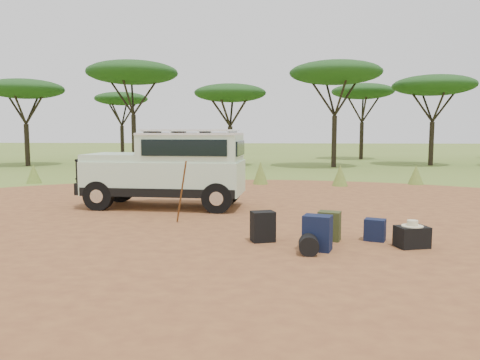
# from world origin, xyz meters

# --- Properties ---
(ground) EXTENTS (140.00, 140.00, 0.00)m
(ground) POSITION_xyz_m (0.00, 0.00, 0.00)
(ground) COLOR olive
(ground) RESTS_ON ground
(dirt_clearing) EXTENTS (23.00, 23.00, 0.01)m
(dirt_clearing) POSITION_xyz_m (0.00, 0.00, 0.00)
(dirt_clearing) COLOR #995F32
(dirt_clearing) RESTS_ON ground
(grass_fringe) EXTENTS (36.60, 1.60, 0.90)m
(grass_fringe) POSITION_xyz_m (0.12, 8.67, 0.40)
(grass_fringe) COLOR olive
(grass_fringe) RESTS_ON ground
(acacia_treeline) EXTENTS (46.70, 13.20, 6.26)m
(acacia_treeline) POSITION_xyz_m (0.75, 19.81, 4.87)
(acacia_treeline) COLOR black
(acacia_treeline) RESTS_ON ground
(safari_vehicle) EXTENTS (4.45, 2.03, 2.10)m
(safari_vehicle) POSITION_xyz_m (-2.31, 3.13, 1.02)
(safari_vehicle) COLOR silver
(safari_vehicle) RESTS_ON ground
(walking_staff) EXTENTS (0.36, 0.52, 1.43)m
(walking_staff) POSITION_xyz_m (-1.57, 0.87, 0.71)
(walking_staff) COLOR brown
(walking_staff) RESTS_ON ground
(backpack_black) EXTENTS (0.50, 0.43, 0.57)m
(backpack_black) POSITION_xyz_m (0.26, -0.69, 0.29)
(backpack_black) COLOR black
(backpack_black) RESTS_ON ground
(backpack_navy) EXTENTS (0.55, 0.47, 0.62)m
(backpack_navy) POSITION_xyz_m (1.21, -1.28, 0.31)
(backpack_navy) COLOR #121B39
(backpack_navy) RESTS_ON ground
(backpack_olive) EXTENTS (0.47, 0.39, 0.56)m
(backpack_olive) POSITION_xyz_m (1.51, -0.51, 0.28)
(backpack_olive) COLOR #353E1C
(backpack_olive) RESTS_ON ground
(duffel_navy) EXTENTS (0.45, 0.40, 0.42)m
(duffel_navy) POSITION_xyz_m (2.37, -0.49, 0.21)
(duffel_navy) COLOR #121B39
(duffel_navy) RESTS_ON ground
(hard_case) EXTENTS (0.62, 0.51, 0.38)m
(hard_case) POSITION_xyz_m (2.91, -0.96, 0.19)
(hard_case) COLOR black
(hard_case) RESTS_ON ground
(stuff_sack) EXTENTS (0.35, 0.35, 0.33)m
(stuff_sack) POSITION_xyz_m (1.04, -1.57, 0.17)
(stuff_sack) COLOR black
(stuff_sack) RESTS_ON ground
(safari_hat) EXTENTS (0.38, 0.38, 0.11)m
(safari_hat) POSITION_xyz_m (2.91, -0.96, 0.42)
(safari_hat) COLOR beige
(safari_hat) RESTS_ON hard_case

